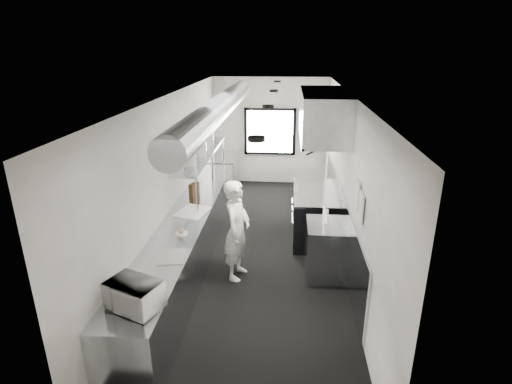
% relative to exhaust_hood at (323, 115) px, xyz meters
% --- Properties ---
extents(floor, '(3.00, 8.00, 0.01)m').
position_rel_exhaust_hood_xyz_m(floor, '(-1.10, -0.70, -2.39)').
color(floor, black).
rests_on(floor, ground).
extents(ceiling, '(3.00, 8.00, 0.01)m').
position_rel_exhaust_hood_xyz_m(ceiling, '(-1.10, -0.70, 0.41)').
color(ceiling, silver).
rests_on(ceiling, wall_back).
extents(wall_back, '(3.00, 0.02, 2.80)m').
position_rel_exhaust_hood_xyz_m(wall_back, '(-1.10, 3.30, -0.99)').
color(wall_back, silver).
rests_on(wall_back, floor).
extents(wall_front, '(3.00, 0.02, 2.80)m').
position_rel_exhaust_hood_xyz_m(wall_front, '(-1.10, -4.70, -0.99)').
color(wall_front, silver).
rests_on(wall_front, floor).
extents(wall_left, '(0.02, 8.00, 2.80)m').
position_rel_exhaust_hood_xyz_m(wall_left, '(-2.60, -0.70, -0.99)').
color(wall_left, silver).
rests_on(wall_left, floor).
extents(wall_right, '(0.02, 8.00, 2.80)m').
position_rel_exhaust_hood_xyz_m(wall_right, '(0.40, -0.70, -0.99)').
color(wall_right, silver).
rests_on(wall_right, floor).
extents(wall_cladding, '(0.03, 5.50, 1.10)m').
position_rel_exhaust_hood_xyz_m(wall_cladding, '(0.38, -0.40, -1.84)').
color(wall_cladding, '#9DA4AB').
rests_on(wall_cladding, wall_right).
extents(hvac_duct, '(0.40, 6.40, 0.40)m').
position_rel_exhaust_hood_xyz_m(hvac_duct, '(-1.80, -0.30, 0.16)').
color(hvac_duct, gray).
rests_on(hvac_duct, ceiling).
extents(service_window, '(1.36, 0.05, 1.25)m').
position_rel_exhaust_hood_xyz_m(service_window, '(-1.10, 3.26, -0.99)').
color(service_window, white).
rests_on(service_window, wall_back).
extents(exhaust_hood, '(0.81, 2.20, 0.88)m').
position_rel_exhaust_hood_xyz_m(exhaust_hood, '(0.00, 0.00, 0.00)').
color(exhaust_hood, '#9DA4AB').
rests_on(exhaust_hood, ceiling).
extents(prep_counter, '(0.70, 6.00, 0.90)m').
position_rel_exhaust_hood_xyz_m(prep_counter, '(-2.25, -1.20, -1.94)').
color(prep_counter, '#9DA4AB').
rests_on(prep_counter, floor).
extents(pass_shelf, '(0.45, 3.00, 0.68)m').
position_rel_exhaust_hood_xyz_m(pass_shelf, '(-2.29, 0.30, -0.86)').
color(pass_shelf, '#9DA4AB').
rests_on(pass_shelf, prep_counter).
extents(range, '(0.88, 1.60, 0.94)m').
position_rel_exhaust_hood_xyz_m(range, '(-0.06, 0.00, -1.92)').
color(range, black).
rests_on(range, floor).
extents(bottle_station, '(0.65, 0.80, 0.90)m').
position_rel_exhaust_hood_xyz_m(bottle_station, '(0.05, -1.40, -1.94)').
color(bottle_station, '#9DA4AB').
rests_on(bottle_station, floor).
extents(far_work_table, '(0.70, 1.20, 0.90)m').
position_rel_exhaust_hood_xyz_m(far_work_table, '(-2.25, 2.50, -1.94)').
color(far_work_table, '#9DA4AB').
rests_on(far_work_table, floor).
extents(notice_sheet_a, '(0.02, 0.28, 0.38)m').
position_rel_exhaust_hood_xyz_m(notice_sheet_a, '(0.37, -1.90, -0.79)').
color(notice_sheet_a, beige).
rests_on(notice_sheet_a, wall_right).
extents(notice_sheet_b, '(0.02, 0.28, 0.38)m').
position_rel_exhaust_hood_xyz_m(notice_sheet_b, '(0.37, -2.25, -0.84)').
color(notice_sheet_b, beige).
rests_on(notice_sheet_b, wall_right).
extents(line_cook, '(0.51, 0.67, 1.64)m').
position_rel_exhaust_hood_xyz_m(line_cook, '(-1.37, -1.55, -1.57)').
color(line_cook, silver).
rests_on(line_cook, floor).
extents(microwave, '(0.63, 0.56, 0.31)m').
position_rel_exhaust_hood_xyz_m(microwave, '(-2.20, -3.72, -1.33)').
color(microwave, silver).
rests_on(microwave, prep_counter).
extents(deli_tub_a, '(0.16, 0.16, 0.11)m').
position_rel_exhaust_hood_xyz_m(deli_tub_a, '(-2.40, -3.35, -1.44)').
color(deli_tub_a, '#AAB1A3').
rests_on(deli_tub_a, prep_counter).
extents(deli_tub_b, '(0.15, 0.15, 0.09)m').
position_rel_exhaust_hood_xyz_m(deli_tub_b, '(-2.38, -3.27, -1.44)').
color(deli_tub_b, '#AAB1A3').
rests_on(deli_tub_b, prep_counter).
extents(newspaper, '(0.42, 0.49, 0.01)m').
position_rel_exhaust_hood_xyz_m(newspaper, '(-2.13, -2.61, -1.49)').
color(newspaper, silver).
rests_on(newspaper, prep_counter).
extents(small_plate, '(0.24, 0.24, 0.02)m').
position_rel_exhaust_hood_xyz_m(small_plate, '(-2.16, -1.92, -1.48)').
color(small_plate, silver).
rests_on(small_plate, prep_counter).
extents(pastry, '(0.08, 0.08, 0.08)m').
position_rel_exhaust_hood_xyz_m(pastry, '(-2.16, -1.92, -1.43)').
color(pastry, tan).
rests_on(pastry, small_plate).
extents(cutting_board, '(0.57, 0.68, 0.02)m').
position_rel_exhaust_hood_xyz_m(cutting_board, '(-2.19, -1.08, -1.48)').
color(cutting_board, white).
rests_on(cutting_board, prep_counter).
extents(knife_block, '(0.18, 0.23, 0.23)m').
position_rel_exhaust_hood_xyz_m(knife_block, '(-2.34, -0.27, -1.37)').
color(knife_block, '#4F341C').
rests_on(knife_block, prep_counter).
extents(plate_stack_a, '(0.30, 0.30, 0.26)m').
position_rel_exhaust_hood_xyz_m(plate_stack_a, '(-2.31, -0.57, -0.69)').
color(plate_stack_a, silver).
rests_on(plate_stack_a, pass_shelf).
extents(plate_stack_b, '(0.32, 0.32, 0.32)m').
position_rel_exhaust_hood_xyz_m(plate_stack_b, '(-2.27, 0.08, -0.66)').
color(plate_stack_b, silver).
rests_on(plate_stack_b, pass_shelf).
extents(plate_stack_c, '(0.28, 0.28, 0.31)m').
position_rel_exhaust_hood_xyz_m(plate_stack_c, '(-2.30, 0.62, -0.66)').
color(plate_stack_c, silver).
rests_on(plate_stack_c, pass_shelf).
extents(plate_stack_d, '(0.25, 0.25, 0.36)m').
position_rel_exhaust_hood_xyz_m(plate_stack_d, '(-2.30, 1.06, -0.64)').
color(plate_stack_d, silver).
rests_on(plate_stack_d, pass_shelf).
extents(squeeze_bottle_a, '(0.07, 0.07, 0.17)m').
position_rel_exhaust_hood_xyz_m(squeeze_bottle_a, '(-0.03, -1.71, -1.41)').
color(squeeze_bottle_a, white).
rests_on(squeeze_bottle_a, bottle_station).
extents(squeeze_bottle_b, '(0.06, 0.06, 0.16)m').
position_rel_exhaust_hood_xyz_m(squeeze_bottle_b, '(0.02, -1.57, -1.41)').
color(squeeze_bottle_b, white).
rests_on(squeeze_bottle_b, bottle_station).
extents(squeeze_bottle_c, '(0.06, 0.06, 0.18)m').
position_rel_exhaust_hood_xyz_m(squeeze_bottle_c, '(0.04, -1.44, -1.40)').
color(squeeze_bottle_c, white).
rests_on(squeeze_bottle_c, bottle_station).
extents(squeeze_bottle_d, '(0.08, 0.08, 0.19)m').
position_rel_exhaust_hood_xyz_m(squeeze_bottle_d, '(0.04, -1.24, -1.40)').
color(squeeze_bottle_d, white).
rests_on(squeeze_bottle_d, bottle_station).
extents(squeeze_bottle_e, '(0.07, 0.07, 0.19)m').
position_rel_exhaust_hood_xyz_m(squeeze_bottle_e, '(0.02, -1.07, -1.40)').
color(squeeze_bottle_e, white).
rests_on(squeeze_bottle_e, bottle_station).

